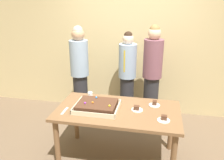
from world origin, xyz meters
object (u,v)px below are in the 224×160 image
at_px(plated_slice_far_left, 164,119).
at_px(person_green_shirt_behind, 152,75).
at_px(person_striped_tie_right, 127,75).
at_px(cake_server_utensil, 65,111).
at_px(sheet_cake, 97,106).
at_px(drink_cup_nearest, 90,95).
at_px(party_table, 118,116).
at_px(person_serving_front, 80,73).
at_px(plated_slice_near_right, 154,104).
at_px(plated_slice_near_left, 137,109).

distance_m(plated_slice_far_left, person_green_shirt_behind, 1.24).
bearing_deg(person_striped_tie_right, cake_server_utensil, -13.87).
height_order(sheet_cake, drink_cup_nearest, sheet_cake).
height_order(plated_slice_far_left, person_striped_tie_right, person_striped_tie_right).
height_order(sheet_cake, person_striped_tie_right, person_striped_tie_right).
distance_m(sheet_cake, cake_server_utensil, 0.42).
bearing_deg(party_table, person_serving_front, 132.16).
bearing_deg(person_striped_tie_right, person_green_shirt_behind, 82.35).
xyz_separation_m(party_table, person_serving_front, (-0.83, 0.92, 0.25)).
bearing_deg(person_green_shirt_behind, person_striped_tie_right, -76.62).
xyz_separation_m(plated_slice_near_right, person_green_shirt_behind, (-0.08, 0.82, 0.14)).
relative_size(drink_cup_nearest, person_striped_tie_right, 0.06).
height_order(drink_cup_nearest, person_serving_front, person_serving_front).
bearing_deg(sheet_cake, person_striped_tie_right, 79.44).
bearing_deg(person_green_shirt_behind, sheet_cake, -0.00).
bearing_deg(person_green_shirt_behind, plated_slice_near_left, 23.41).
bearing_deg(plated_slice_far_left, party_table, 163.55).
relative_size(plated_slice_near_right, person_striped_tie_right, 0.09).
bearing_deg(sheet_cake, person_serving_front, 120.38).
xyz_separation_m(party_table, plated_slice_near_left, (0.25, 0.03, 0.12)).
distance_m(person_serving_front, person_green_shirt_behind, 1.23).
height_order(party_table, plated_slice_far_left, plated_slice_far_left).
distance_m(plated_slice_near_right, cake_server_utensil, 1.20).
distance_m(plated_slice_near_left, person_striped_tie_right, 1.19).
relative_size(plated_slice_near_right, plated_slice_far_left, 1.00).
bearing_deg(sheet_cake, drink_cup_nearest, 121.39).
bearing_deg(drink_cup_nearest, cake_server_utensil, -115.83).
bearing_deg(person_striped_tie_right, plated_slice_near_left, 24.65).
bearing_deg(person_serving_front, plated_slice_far_left, 22.04).
distance_m(sheet_cake, person_striped_tie_right, 1.24).
distance_m(party_table, plated_slice_far_left, 0.62).
bearing_deg(person_striped_tie_right, drink_cup_nearest, -13.19).
relative_size(plated_slice_far_left, person_green_shirt_behind, 0.09).
xyz_separation_m(plated_slice_near_right, plated_slice_far_left, (0.12, -0.39, -0.00)).
bearing_deg(plated_slice_near_right, party_table, -154.81).
distance_m(plated_slice_near_left, plated_slice_far_left, 0.40).
bearing_deg(plated_slice_near_right, drink_cup_nearest, 177.72).
distance_m(plated_slice_near_left, person_green_shirt_behind, 1.03).
bearing_deg(plated_slice_far_left, person_serving_front, 142.42).
distance_m(cake_server_utensil, person_striped_tie_right, 1.50).
bearing_deg(person_striped_tie_right, party_table, 12.65).
height_order(plated_slice_near_left, drink_cup_nearest, drink_cup_nearest).
height_order(plated_slice_near_right, person_serving_front, person_serving_front).
height_order(person_serving_front, person_green_shirt_behind, person_green_shirt_behind).
xyz_separation_m(sheet_cake, cake_server_utensil, (-0.39, -0.15, -0.04)).
bearing_deg(sheet_cake, plated_slice_far_left, -8.93).
bearing_deg(plated_slice_near_left, person_striped_tie_right, 104.10).
xyz_separation_m(plated_slice_far_left, drink_cup_nearest, (-1.04, 0.43, 0.03)).
bearing_deg(cake_server_utensil, sheet_cake, 20.49).
relative_size(cake_server_utensil, person_serving_front, 0.12).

